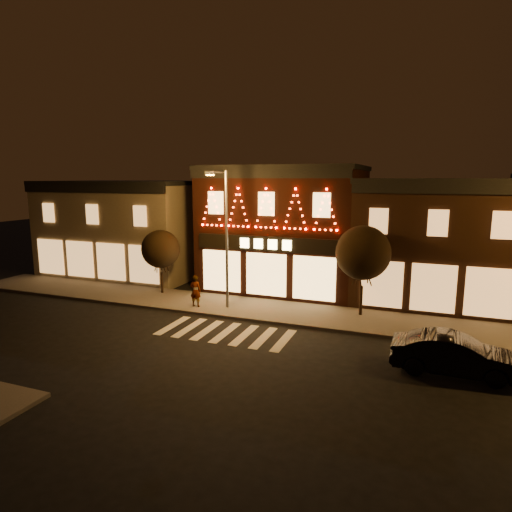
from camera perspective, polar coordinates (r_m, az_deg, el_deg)
The scene contains 10 objects.
ground at distance 18.59m, azimuth -9.34°, elevation -13.81°, with size 120.00×120.00×0.00m, color black.
sidewalk_far at distance 24.73m, azimuth 4.19°, elevation -7.38°, with size 44.00×4.00×0.15m, color #47423D.
building_left at distance 36.11m, azimuth -16.26°, elevation 3.63°, with size 12.20×8.28×7.30m.
building_pulp at distance 30.07m, azimuth 3.92°, elevation 3.74°, with size 10.20×8.34×8.30m.
building_right_a at distance 28.86m, azimuth 22.28°, elevation 1.93°, with size 9.20×8.28×7.50m.
streetlamp_mid at distance 24.35m, azimuth -4.15°, elevation 3.52°, with size 0.52×1.78×7.77m.
tree_left at distance 28.61m, azimuth -12.35°, elevation 0.89°, with size 2.46×2.46×4.11m.
tree_right at distance 23.96m, azimuth 13.81°, elevation 0.40°, with size 2.93×2.93×4.89m.
dark_sedan at distance 18.90m, azimuth 24.56°, elevation -11.67°, with size 1.65×4.73×1.56m, color black.
pedestrian at distance 25.53m, azimuth -7.90°, elevation -4.54°, with size 0.68×0.44×1.86m, color gray.
Camera 1 is at (8.71, -14.61, 7.50)m, focal length 30.61 mm.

